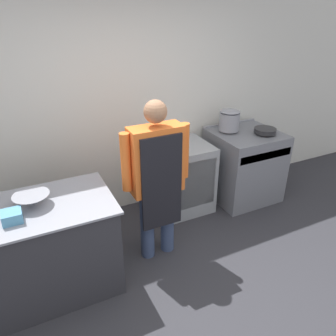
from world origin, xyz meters
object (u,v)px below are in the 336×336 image
(mixing_bowl, at_px, (32,200))
(stock_pot, at_px, (229,120))
(fridge_unit, at_px, (184,177))
(person_cook, at_px, (157,174))
(saute_pan, at_px, (265,130))
(stove, at_px, (243,165))
(plastic_tub, at_px, (12,217))

(mixing_bowl, xyz_separation_m, stock_pot, (2.45, 0.68, 0.14))
(fridge_unit, xyz_separation_m, person_cook, (-0.67, -0.68, 0.51))
(mixing_bowl, relative_size, saute_pan, 1.08)
(stock_pot, bearing_deg, stove, -36.80)
(mixing_bowl, bearing_deg, stock_pot, 15.46)
(person_cook, bearing_deg, plastic_tub, -173.72)
(plastic_tub, bearing_deg, saute_pan, 10.94)
(stove, relative_size, stock_pot, 3.53)
(stove, relative_size, mixing_bowl, 3.18)
(stove, distance_m, saute_pan, 0.55)
(stock_pot, distance_m, saute_pan, 0.46)
(stock_pot, bearing_deg, fridge_unit, -176.95)
(stove, relative_size, saute_pan, 3.43)
(fridge_unit, relative_size, mixing_bowl, 2.93)
(person_cook, relative_size, stock_pot, 6.19)
(plastic_tub, relative_size, saute_pan, 0.54)
(mixing_bowl, bearing_deg, stove, 11.50)
(plastic_tub, bearing_deg, person_cook, 6.28)
(mixing_bowl, bearing_deg, fridge_unit, 19.79)
(fridge_unit, relative_size, person_cook, 0.53)
(fridge_unit, height_order, saute_pan, saute_pan)
(mixing_bowl, xyz_separation_m, plastic_tub, (-0.16, -0.17, -0.01))
(fridge_unit, height_order, mixing_bowl, mixing_bowl)
(plastic_tub, distance_m, saute_pan, 3.02)
(stove, xyz_separation_m, person_cook, (-1.52, -0.57, 0.48))
(person_cook, bearing_deg, stove, 20.56)
(stove, distance_m, plastic_tub, 2.93)
(fridge_unit, distance_m, person_cook, 1.08)
(saute_pan, bearing_deg, stock_pot, 141.84)
(mixing_bowl, relative_size, plastic_tub, 2.01)
(fridge_unit, xyz_separation_m, saute_pan, (1.02, -0.24, 0.54))
(stove, relative_size, plastic_tub, 6.39)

